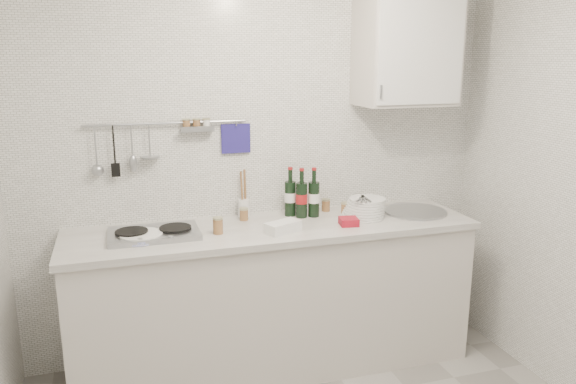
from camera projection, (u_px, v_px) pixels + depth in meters
The scene contains 14 objects.
back_wall at pixel (261, 162), 3.55m from camera, with size 3.00×0.02×2.50m, color silver.
counter at pixel (275, 300), 3.47m from camera, with size 2.44×0.64×0.96m.
wall_rail at pixel (164, 139), 3.31m from camera, with size 0.98×0.09×0.34m.
wall_cabinet at pixel (407, 48), 3.48m from camera, with size 0.60×0.38×0.70m.
plate_stack_hob at pixel (140, 237), 3.09m from camera, with size 0.25×0.25×0.03m.
plate_stack_sink at pixel (365, 208), 3.52m from camera, with size 0.30×0.28×0.12m.
wine_bottles at pixel (302, 192), 3.50m from camera, with size 0.21×0.13×0.31m.
butter_dish at pixel (283, 227), 3.22m from camera, with size 0.21×0.10×0.06m, color white.
strawberry_punnet at pixel (349, 222), 3.35m from camera, with size 0.11×0.11×0.04m, color red.
utensil_crock at pixel (244, 205), 3.52m from camera, with size 0.07×0.07×0.30m.
jar_a at pixel (244, 214), 3.45m from camera, with size 0.06×0.06×0.08m.
jar_b at pixel (326, 205), 3.65m from camera, with size 0.06×0.06×0.08m.
jar_c at pixel (346, 208), 3.57m from camera, with size 0.06×0.06×0.08m.
jar_d at pixel (218, 225), 3.18m from camera, with size 0.06×0.06×0.10m.
Camera 1 is at (-0.87, -1.99, 1.91)m, focal length 35.00 mm.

